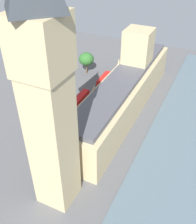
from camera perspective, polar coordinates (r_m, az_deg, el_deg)
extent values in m
plane|color=#565659|center=(102.57, 4.19, 0.83)|extent=(143.42, 143.42, 0.00)
cube|color=tan|center=(98.53, 5.42, 3.59)|extent=(13.81, 73.42, 12.75)
cube|color=tan|center=(106.27, 8.24, 10.23)|extent=(9.83, 9.83, 26.95)
cube|color=#4C4C54|center=(94.96, 5.66, 7.28)|extent=(10.49, 70.48, 1.60)
cone|color=tan|center=(125.22, 8.39, 14.59)|extent=(1.20, 1.20, 3.15)
cone|color=tan|center=(106.01, 4.51, 10.79)|extent=(1.20, 1.20, 2.70)
cone|color=tan|center=(88.18, -0.87, 5.27)|extent=(1.20, 1.20, 2.07)
cone|color=tan|center=(72.39, -8.62, -2.59)|extent=(1.20, 1.20, 2.40)
cube|color=tan|center=(60.80, -9.60, -6.85)|extent=(8.41, 8.41, 35.26)
cube|color=tan|center=(48.58, -12.33, 13.96)|extent=(9.25, 9.25, 11.26)
cylinder|color=silver|center=(51.50, -16.76, 14.52)|extent=(0.25, 6.39, 6.39)
torus|color=black|center=(51.50, -16.76, 14.52)|extent=(0.24, 6.63, 6.63)
cylinder|color=silver|center=(52.18, -9.18, 15.80)|extent=(6.39, 0.25, 6.39)
torus|color=black|center=(52.18, -9.18, 15.80)|extent=(6.63, 0.24, 6.63)
cube|color=#19472D|center=(130.25, 4.29, 9.17)|extent=(1.98, 4.71, 0.75)
cube|color=black|center=(129.75, 4.27, 9.41)|extent=(1.62, 2.66, 0.65)
cylinder|color=black|center=(131.92, 4.16, 9.35)|extent=(0.28, 0.69, 0.68)
cylinder|color=black|center=(131.45, 4.85, 9.22)|extent=(0.28, 0.69, 0.68)
cylinder|color=black|center=(129.40, 3.71, 8.83)|extent=(0.28, 0.69, 0.68)
cylinder|color=black|center=(128.92, 4.40, 8.69)|extent=(0.28, 0.69, 0.68)
cube|color=red|center=(115.76, 1.27, 6.79)|extent=(2.85, 10.58, 4.20)
cube|color=black|center=(115.72, 1.27, 6.83)|extent=(2.89, 10.18, 0.70)
cylinder|color=black|center=(113.45, 1.07, 4.94)|extent=(0.39, 1.11, 1.10)
cylinder|color=black|center=(114.23, 0.01, 5.17)|extent=(0.39, 1.11, 1.10)
cylinder|color=black|center=(119.40, 2.45, 6.57)|extent=(0.39, 1.11, 1.10)
cylinder|color=black|center=(120.13, 1.42, 6.79)|extent=(0.39, 1.11, 1.10)
cube|color=red|center=(102.35, -3.72, 2.55)|extent=(2.76, 10.56, 4.20)
cube|color=black|center=(102.30, -3.73, 2.59)|extent=(2.81, 10.16, 0.70)
cylinder|color=black|center=(100.38, -4.05, 0.35)|extent=(0.38, 1.11, 1.10)
cylinder|color=black|center=(101.32, -5.21, 0.66)|extent=(0.38, 1.11, 1.10)
cylinder|color=black|center=(105.77, -2.22, 2.44)|extent=(0.38, 1.11, 1.10)
cylinder|color=black|center=(106.66, -3.33, 2.71)|extent=(0.38, 1.11, 1.10)
cube|color=black|center=(94.21, -7.62, -2.45)|extent=(2.23, 4.92, 0.75)
cube|color=black|center=(93.95, -7.59, -2.03)|extent=(1.73, 2.81, 0.65)
cylinder|color=black|center=(93.08, -7.57, -3.28)|extent=(0.32, 0.70, 0.68)
cylinder|color=black|center=(93.70, -8.44, -3.07)|extent=(0.32, 0.70, 0.68)
cylinder|color=black|center=(95.20, -6.77, -2.20)|extent=(0.32, 0.70, 0.68)
cylinder|color=black|center=(95.80, -7.63, -2.00)|extent=(0.32, 0.70, 0.68)
cylinder|color=gray|center=(95.76, -3.29, -1.48)|extent=(0.56, 0.56, 1.33)
sphere|color=#8C6647|center=(95.28, -3.31, -1.10)|extent=(0.26, 0.26, 0.26)
cube|color=gray|center=(95.76, -3.46, -1.44)|extent=(0.20, 0.32, 0.24)
cylinder|color=gray|center=(113.24, 2.18, 4.95)|extent=(0.68, 0.68, 1.44)
sphere|color=#8C6647|center=(112.81, 2.19, 5.33)|extent=(0.28, 0.28, 0.28)
cube|color=gray|center=(113.44, 2.12, 5.05)|extent=(0.29, 0.32, 0.26)
cylinder|color=black|center=(125.37, 5.35, 7.97)|extent=(0.53, 0.53, 1.25)
sphere|color=beige|center=(125.03, 5.36, 8.27)|extent=(0.24, 0.24, 0.24)
cube|color=navy|center=(125.19, 5.44, 7.95)|extent=(0.19, 0.31, 0.22)
cylinder|color=brown|center=(107.96, -8.55, 3.83)|extent=(0.56, 0.56, 4.44)
ellipsoid|color=#387533|center=(105.82, -8.75, 5.79)|extent=(5.43, 5.43, 4.62)
cylinder|color=brown|center=(126.90, -2.46, 9.29)|extent=(0.56, 0.56, 4.57)
ellipsoid|color=#2D6628|center=(124.84, -2.51, 11.30)|extent=(6.91, 6.91, 5.87)
cylinder|color=brown|center=(105.13, -8.48, 2.69)|extent=(0.56, 0.56, 3.81)
ellipsoid|color=#235623|center=(103.17, -8.66, 4.45)|extent=(4.97, 4.97, 4.22)
cylinder|color=black|center=(97.62, -12.89, -0.24)|extent=(0.18, 0.18, 5.17)
sphere|color=#F2EAC6|center=(96.02, -13.11, 1.15)|extent=(0.56, 0.56, 0.56)
cylinder|color=black|center=(104.21, -9.69, 2.76)|extent=(0.18, 0.18, 5.40)
sphere|color=#F2EAC6|center=(102.66, -9.85, 4.16)|extent=(0.56, 0.56, 0.56)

